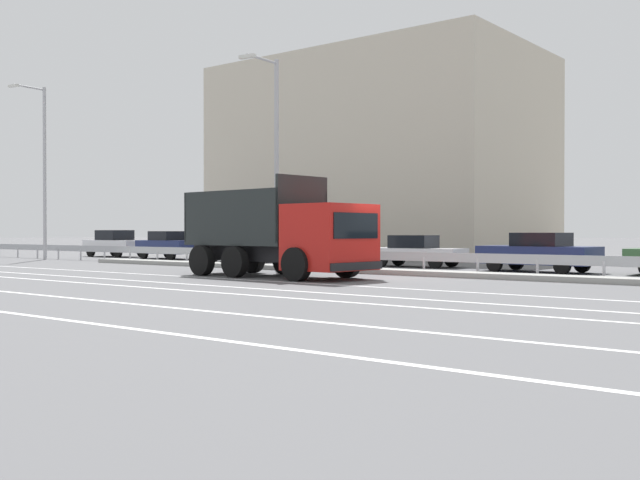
{
  "coord_description": "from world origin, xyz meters",
  "views": [
    {
      "loc": [
        13.72,
        -19.63,
        1.52
      ],
      "look_at": [
        -2.63,
        0.93,
        1.22
      ],
      "focal_mm": 42.0,
      "sensor_mm": 36.0,
      "label": 1
    }
  ],
  "objects_px": {
    "parked_car_3": "(319,249)",
    "parked_car_4": "(415,251)",
    "median_road_sign": "(254,238)",
    "parked_car_0": "(116,244)",
    "street_lamp_0": "(42,165)",
    "parked_car_5": "(539,252)",
    "dump_truck": "(294,240)",
    "parked_car_1": "(169,245)",
    "parked_car_2": "(244,249)",
    "street_lamp_1": "(274,153)"
  },
  "relations": [
    {
      "from": "parked_car_3",
      "to": "parked_car_4",
      "type": "distance_m",
      "value": 4.89
    },
    {
      "from": "median_road_sign",
      "to": "parked_car_0",
      "type": "height_order",
      "value": "median_road_sign"
    },
    {
      "from": "parked_car_0",
      "to": "parked_car_3",
      "type": "relative_size",
      "value": 0.96
    },
    {
      "from": "street_lamp_0",
      "to": "parked_car_5",
      "type": "height_order",
      "value": "street_lamp_0"
    },
    {
      "from": "street_lamp_0",
      "to": "parked_car_3",
      "type": "relative_size",
      "value": 2.14
    },
    {
      "from": "dump_truck",
      "to": "parked_car_5",
      "type": "height_order",
      "value": "dump_truck"
    },
    {
      "from": "street_lamp_0",
      "to": "dump_truck",
      "type": "bearing_deg",
      "value": -9.78
    },
    {
      "from": "parked_car_1",
      "to": "parked_car_5",
      "type": "distance_m",
      "value": 21.42
    },
    {
      "from": "dump_truck",
      "to": "parked_car_0",
      "type": "relative_size",
      "value": 1.73
    },
    {
      "from": "dump_truck",
      "to": "parked_car_3",
      "type": "distance_m",
      "value": 10.14
    },
    {
      "from": "median_road_sign",
      "to": "parked_car_2",
      "type": "height_order",
      "value": "median_road_sign"
    },
    {
      "from": "dump_truck",
      "to": "median_road_sign",
      "type": "distance_m",
      "value": 6.56
    },
    {
      "from": "street_lamp_1",
      "to": "parked_car_0",
      "type": "relative_size",
      "value": 2.0
    },
    {
      "from": "parked_car_3",
      "to": "dump_truck",
      "type": "bearing_deg",
      "value": 35.44
    },
    {
      "from": "parked_car_3",
      "to": "parked_car_5",
      "type": "distance_m",
      "value": 10.56
    },
    {
      "from": "median_road_sign",
      "to": "parked_car_1",
      "type": "xyz_separation_m",
      "value": [
        -11.14,
        4.89,
        -0.49
      ]
    },
    {
      "from": "street_lamp_0",
      "to": "parked_car_1",
      "type": "height_order",
      "value": "street_lamp_0"
    },
    {
      "from": "dump_truck",
      "to": "parked_car_4",
      "type": "distance_m",
      "value": 8.97
    },
    {
      "from": "parked_car_3",
      "to": "parked_car_4",
      "type": "xyz_separation_m",
      "value": [
        4.87,
        0.53,
        -0.03
      ]
    },
    {
      "from": "parked_car_2",
      "to": "parked_car_4",
      "type": "bearing_deg",
      "value": -88.73
    },
    {
      "from": "parked_car_0",
      "to": "parked_car_1",
      "type": "height_order",
      "value": "parked_car_0"
    },
    {
      "from": "street_lamp_1",
      "to": "parked_car_3",
      "type": "height_order",
      "value": "street_lamp_1"
    },
    {
      "from": "parked_car_3",
      "to": "parked_car_4",
      "type": "bearing_deg",
      "value": 97.64
    },
    {
      "from": "parked_car_0",
      "to": "parked_car_5",
      "type": "bearing_deg",
      "value": 86.88
    },
    {
      "from": "dump_truck",
      "to": "median_road_sign",
      "type": "bearing_deg",
      "value": -121.2
    },
    {
      "from": "median_road_sign",
      "to": "street_lamp_1",
      "type": "height_order",
      "value": "street_lamp_1"
    },
    {
      "from": "street_lamp_0",
      "to": "parked_car_3",
      "type": "xyz_separation_m",
      "value": [
        15.31,
        4.78,
        -4.42
      ]
    },
    {
      "from": "parked_car_0",
      "to": "parked_car_2",
      "type": "xyz_separation_m",
      "value": [
        11.38,
        -0.65,
        -0.13
      ]
    },
    {
      "from": "parked_car_1",
      "to": "parked_car_4",
      "type": "relative_size",
      "value": 0.93
    },
    {
      "from": "dump_truck",
      "to": "parked_car_3",
      "type": "height_order",
      "value": "dump_truck"
    },
    {
      "from": "parked_car_1",
      "to": "parked_car_2",
      "type": "distance_m",
      "value": 6.07
    },
    {
      "from": "parked_car_2",
      "to": "street_lamp_1",
      "type": "bearing_deg",
      "value": -129.37
    },
    {
      "from": "median_road_sign",
      "to": "street_lamp_1",
      "type": "xyz_separation_m",
      "value": [
        1.42,
        -0.34,
        3.38
      ]
    },
    {
      "from": "parked_car_2",
      "to": "parked_car_3",
      "type": "distance_m",
      "value": 4.8
    },
    {
      "from": "parked_car_1",
      "to": "parked_car_4",
      "type": "distance_m",
      "value": 15.72
    },
    {
      "from": "dump_truck",
      "to": "parked_car_4",
      "type": "xyz_separation_m",
      "value": [
        -0.8,
        8.92,
        -0.55
      ]
    },
    {
      "from": "median_road_sign",
      "to": "parked_car_3",
      "type": "height_order",
      "value": "median_road_sign"
    },
    {
      "from": "street_lamp_1",
      "to": "parked_car_1",
      "type": "bearing_deg",
      "value": 157.39
    },
    {
      "from": "parked_car_3",
      "to": "parked_car_5",
      "type": "xyz_separation_m",
      "value": [
        10.56,
        -0.03,
        0.03
      ]
    },
    {
      "from": "parked_car_0",
      "to": "parked_car_1",
      "type": "distance_m",
      "value": 5.33
    },
    {
      "from": "street_lamp_1",
      "to": "dump_truck",
      "type": "bearing_deg",
      "value": -40.73
    },
    {
      "from": "parked_car_4",
      "to": "street_lamp_1",
      "type": "bearing_deg",
      "value": -34.39
    },
    {
      "from": "parked_car_2",
      "to": "parked_car_4",
      "type": "distance_m",
      "value": 9.68
    },
    {
      "from": "dump_truck",
      "to": "parked_car_1",
      "type": "relative_size",
      "value": 1.84
    },
    {
      "from": "parked_car_2",
      "to": "parked_car_5",
      "type": "xyz_separation_m",
      "value": [
        15.35,
        0.04,
        0.09
      ]
    },
    {
      "from": "street_lamp_1",
      "to": "street_lamp_0",
      "type": "bearing_deg",
      "value": 179.32
    },
    {
      "from": "street_lamp_1",
      "to": "parked_car_0",
      "type": "xyz_separation_m",
      "value": [
        -17.88,
        5.56,
        -3.85
      ]
    },
    {
      "from": "street_lamp_0",
      "to": "parked_car_2",
      "type": "bearing_deg",
      "value": 24.09
    },
    {
      "from": "parked_car_1",
      "to": "parked_car_0",
      "type": "bearing_deg",
      "value": -91.8
    },
    {
      "from": "parked_car_2",
      "to": "street_lamp_0",
      "type": "bearing_deg",
      "value": 111.8
    }
  ]
}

